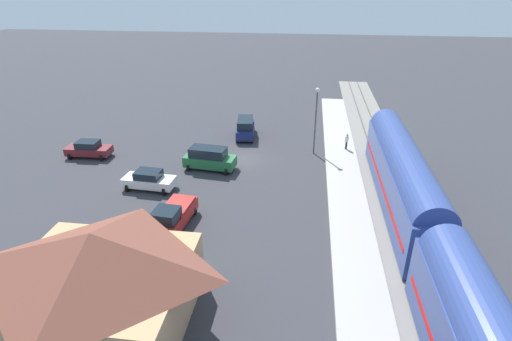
{
  "coord_description": "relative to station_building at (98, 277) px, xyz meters",
  "views": [
    {
      "loc": [
        -6.2,
        37.22,
        17.0
      ],
      "look_at": [
        -1.96,
        4.43,
        1.0
      ],
      "focal_mm": 28.36,
      "sensor_mm": 36.0,
      "label": 1
    }
  ],
  "objects": [
    {
      "name": "pickup_red",
      "position": [
        -0.86,
        -8.98,
        -1.93
      ],
      "size": [
        2.46,
        5.56,
        2.14
      ],
      "color": "red",
      "rests_on": "ground"
    },
    {
      "name": "railway_track",
      "position": [
        -18.0,
        -22.0,
        -2.86
      ],
      "size": [
        4.8,
        70.0,
        0.3
      ],
      "color": "gray",
      "rests_on": "ground"
    },
    {
      "name": "suv_green",
      "position": [
        -1.19,
        -19.4,
        -1.81
      ],
      "size": [
        5.09,
        2.81,
        2.22
      ],
      "color": "#236638",
      "rests_on": "ground"
    },
    {
      "name": "ground_plane",
      "position": [
        -4.0,
        -22.0,
        -2.95
      ],
      "size": [
        200.0,
        200.0,
        0.0
      ],
      "primitive_type": "plane",
      "color": "#38383D"
    },
    {
      "name": "light_pole_near_platform",
      "position": [
        -11.2,
        -24.57,
        1.53
      ],
      "size": [
        0.44,
        0.44,
        7.03
      ],
      "color": "#515156",
      "rests_on": "ground"
    },
    {
      "name": "sedan_white",
      "position": [
        3.12,
        -14.75,
        -2.08
      ],
      "size": [
        4.62,
        2.51,
        1.74
      ],
      "color": "white",
      "rests_on": "ground"
    },
    {
      "name": "station_building",
      "position": [
        0.0,
        0.0,
        0.0
      ],
      "size": [
        9.81,
        8.74,
        5.66
      ],
      "color": "tan",
      "rests_on": "ground"
    },
    {
      "name": "platform",
      "position": [
        -14.0,
        -22.0,
        -2.8
      ],
      "size": [
        3.2,
        46.0,
        0.3
      ],
      "color": "#B7B2A8",
      "rests_on": "ground"
    },
    {
      "name": "sedan_maroon",
      "position": [
        11.85,
        -20.68,
        -2.08
      ],
      "size": [
        4.56,
        2.4,
        1.74
      ],
      "color": "maroon",
      "rests_on": "ground"
    },
    {
      "name": "suv_navy",
      "position": [
        -3.31,
        -28.46,
        -1.81
      ],
      "size": [
        2.48,
        5.08,
        2.22
      ],
      "color": "navy",
      "rests_on": "ground"
    },
    {
      "name": "pedestrian_on_platform",
      "position": [
        -14.62,
        -25.5,
        -1.67
      ],
      "size": [
        0.36,
        0.36,
        1.71
      ],
      "color": "#333338",
      "rests_on": "platform"
    }
  ]
}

